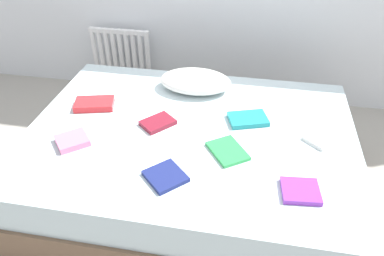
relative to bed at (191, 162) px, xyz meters
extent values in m
plane|color=#9E998E|center=(0.00, 0.00, -0.25)|extent=(8.00, 8.00, 0.00)
cube|color=brown|center=(0.00, 0.00, -0.11)|extent=(2.00, 1.50, 0.28)
cube|color=silver|center=(0.00, 0.00, 0.14)|extent=(1.96, 1.46, 0.22)
cylinder|color=white|center=(-1.12, 1.20, 0.12)|extent=(0.04, 0.04, 0.50)
cylinder|color=white|center=(-1.06, 1.20, 0.12)|extent=(0.04, 0.04, 0.50)
cylinder|color=white|center=(-1.00, 1.20, 0.12)|extent=(0.04, 0.04, 0.50)
cylinder|color=white|center=(-0.93, 1.20, 0.12)|extent=(0.04, 0.04, 0.50)
cylinder|color=white|center=(-0.87, 1.20, 0.12)|extent=(0.04, 0.04, 0.50)
cylinder|color=white|center=(-0.81, 1.20, 0.12)|extent=(0.04, 0.04, 0.50)
cylinder|color=white|center=(-0.75, 1.20, 0.12)|extent=(0.04, 0.04, 0.50)
cylinder|color=white|center=(-0.68, 1.20, 0.12)|extent=(0.04, 0.04, 0.50)
cylinder|color=white|center=(-0.62, 1.20, 0.12)|extent=(0.04, 0.04, 0.50)
cube|color=white|center=(-0.87, 1.20, 0.35)|extent=(0.55, 0.04, 0.04)
cube|color=white|center=(-0.87, 1.20, -0.11)|extent=(0.55, 0.04, 0.04)
ellipsoid|color=white|center=(-0.06, 0.49, 0.32)|extent=(0.50, 0.33, 0.13)
cube|color=maroon|center=(-0.21, 0.02, 0.27)|extent=(0.23, 0.24, 0.03)
cube|color=green|center=(0.24, -0.17, 0.26)|extent=(0.27, 0.28, 0.02)
cube|color=red|center=(-0.67, 0.14, 0.27)|extent=(0.28, 0.21, 0.04)
cube|color=pink|center=(-0.64, -0.25, 0.27)|extent=(0.23, 0.23, 0.04)
cube|color=teal|center=(0.33, 0.16, 0.27)|extent=(0.27, 0.23, 0.03)
cube|color=navy|center=(-0.05, -0.43, 0.26)|extent=(0.26, 0.26, 0.02)
cube|color=purple|center=(0.62, -0.41, 0.27)|extent=(0.20, 0.18, 0.03)
cube|color=white|center=(0.76, 0.04, 0.26)|extent=(0.22, 0.22, 0.02)
camera|label=1|loc=(0.33, -1.76, 1.56)|focal=34.48mm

